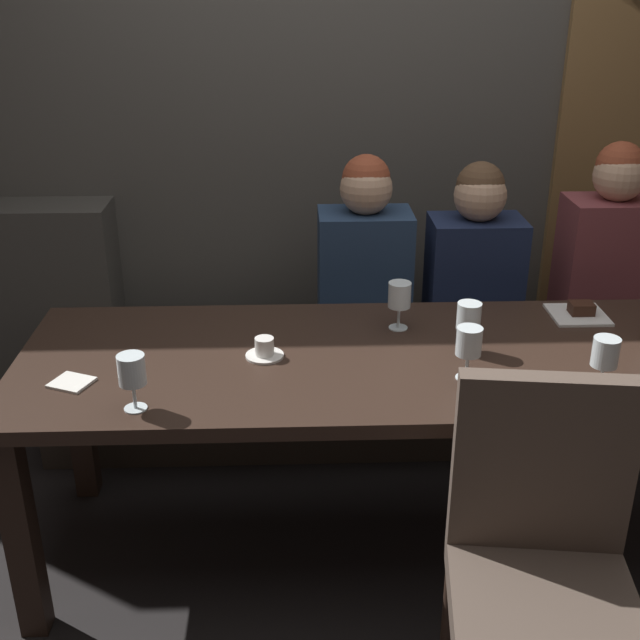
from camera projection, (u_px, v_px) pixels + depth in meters
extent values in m
plane|color=black|center=(363.00, 544.00, 2.80)|extent=(9.00, 9.00, 0.00)
cube|color=#4C4944|center=(346.00, 60.00, 3.31)|extent=(6.00, 0.12, 3.00)
cube|color=black|center=(21.00, 536.00, 2.31)|extent=(0.08, 0.08, 0.69)
cube|color=black|center=(79.00, 413.00, 2.95)|extent=(0.08, 0.08, 0.69)
cube|color=black|center=(629.00, 402.00, 3.02)|extent=(0.08, 0.08, 0.69)
cube|color=#302119|center=(368.00, 361.00, 2.51)|extent=(2.20, 0.84, 0.04)
cube|color=#312A23|center=(350.00, 401.00, 3.37)|extent=(2.50, 0.40, 0.35)
cube|color=#473D33|center=(351.00, 353.00, 3.28)|extent=(2.50, 0.44, 0.10)
cylinder|color=#302119|center=(447.00, 631.00, 2.16)|extent=(0.04, 0.04, 0.42)
cylinder|color=#302119|center=(579.00, 628.00, 2.17)|extent=(0.04, 0.04, 0.42)
cube|color=brown|center=(543.00, 607.00, 1.90)|extent=(0.49, 0.49, 0.08)
cube|color=brown|center=(543.00, 463.00, 1.96)|extent=(0.44, 0.11, 0.48)
cube|color=navy|center=(364.00, 279.00, 3.16)|extent=(0.36, 0.24, 0.55)
sphere|color=tan|center=(366.00, 189.00, 3.01)|extent=(0.20, 0.20, 0.20)
sphere|color=brown|center=(366.00, 179.00, 3.00)|extent=(0.18, 0.18, 0.18)
cube|color=#192342|center=(473.00, 282.00, 3.16)|extent=(0.36, 0.24, 0.52)
sphere|color=tan|center=(480.00, 196.00, 3.02)|extent=(0.20, 0.20, 0.20)
sphere|color=brown|center=(480.00, 186.00, 3.01)|extent=(0.18, 0.18, 0.18)
cube|color=brown|center=(605.00, 271.00, 3.18)|extent=(0.36, 0.24, 0.59)
sphere|color=tan|center=(620.00, 176.00, 3.03)|extent=(0.20, 0.20, 0.20)
sphere|color=brown|center=(620.00, 166.00, 3.02)|extent=(0.18, 0.18, 0.18)
cylinder|color=silver|center=(466.00, 350.00, 2.53)|extent=(0.06, 0.06, 0.00)
cylinder|color=silver|center=(467.00, 339.00, 2.51)|extent=(0.01, 0.01, 0.07)
cylinder|color=silver|center=(469.00, 316.00, 2.48)|extent=(0.08, 0.08, 0.08)
cylinder|color=silver|center=(600.00, 389.00, 2.30)|extent=(0.06, 0.06, 0.00)
cylinder|color=silver|center=(602.00, 377.00, 2.28)|extent=(0.01, 0.01, 0.07)
cylinder|color=silver|center=(606.00, 352.00, 2.25)|extent=(0.08, 0.08, 0.08)
cylinder|color=maroon|center=(604.00, 360.00, 2.26)|extent=(0.07, 0.07, 0.03)
cylinder|color=silver|center=(136.00, 408.00, 2.20)|extent=(0.06, 0.06, 0.00)
cylinder|color=silver|center=(134.00, 396.00, 2.18)|extent=(0.01, 0.01, 0.07)
cylinder|color=silver|center=(132.00, 370.00, 2.15)|extent=(0.08, 0.08, 0.08)
cylinder|color=maroon|center=(133.00, 378.00, 2.16)|extent=(0.07, 0.07, 0.03)
cylinder|color=silver|center=(466.00, 378.00, 2.36)|extent=(0.06, 0.06, 0.00)
cylinder|color=silver|center=(467.00, 366.00, 2.35)|extent=(0.01, 0.01, 0.07)
cylinder|color=silver|center=(469.00, 341.00, 2.31)|extent=(0.08, 0.08, 0.08)
cylinder|color=silver|center=(398.00, 328.00, 2.69)|extent=(0.06, 0.06, 0.00)
cylinder|color=silver|center=(399.00, 317.00, 2.67)|extent=(0.01, 0.01, 0.07)
cylinder|color=silver|center=(400.00, 295.00, 2.64)|extent=(0.08, 0.08, 0.08)
cylinder|color=gold|center=(399.00, 299.00, 2.65)|extent=(0.07, 0.07, 0.05)
cylinder|color=white|center=(265.00, 356.00, 2.49)|extent=(0.12, 0.12, 0.01)
cylinder|color=white|center=(264.00, 347.00, 2.48)|extent=(0.06, 0.06, 0.06)
cylinder|color=brown|center=(264.00, 340.00, 2.47)|extent=(0.05, 0.05, 0.01)
cube|color=white|center=(578.00, 315.00, 2.78)|extent=(0.19, 0.19, 0.01)
cube|color=#381E14|center=(581.00, 308.00, 2.77)|extent=(0.08, 0.06, 0.04)
cube|color=silver|center=(72.00, 382.00, 2.33)|extent=(0.14, 0.14, 0.01)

